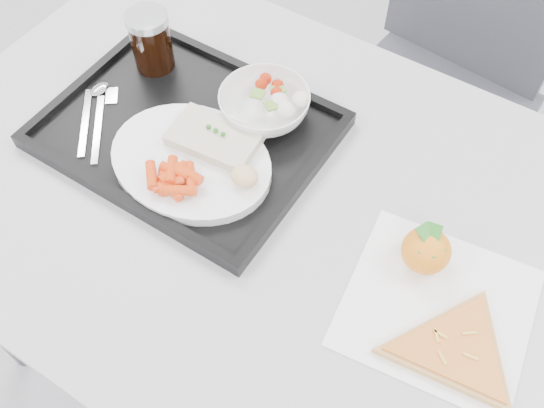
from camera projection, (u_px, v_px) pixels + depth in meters
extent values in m
cube|color=silver|center=(269.00, 201.00, 0.96)|extent=(1.20, 0.80, 0.03)
cylinder|color=#47474C|center=(168.00, 101.00, 1.60)|extent=(0.04, 0.04, 0.72)
cube|color=#393941|center=(424.00, 113.00, 1.45)|extent=(0.46, 0.46, 0.04)
cylinder|color=#47474C|center=(316.00, 188.00, 1.62)|extent=(0.03, 0.03, 0.43)
cylinder|color=#47474C|center=(440.00, 251.00, 1.51)|extent=(0.03, 0.03, 0.43)
cylinder|color=#47474C|center=(377.00, 105.00, 1.79)|extent=(0.03, 0.03, 0.43)
cylinder|color=#47474C|center=(493.00, 156.00, 1.68)|extent=(0.03, 0.03, 0.43)
cube|color=black|center=(187.00, 132.00, 1.01)|extent=(0.45, 0.35, 0.01)
cube|color=black|center=(243.00, 68.00, 1.08)|extent=(0.45, 0.02, 0.01)
cube|color=black|center=(120.00, 196.00, 0.92)|extent=(0.45, 0.02, 0.01)
cube|color=black|center=(298.00, 184.00, 0.94)|extent=(0.02, 0.32, 0.01)
cube|color=black|center=(88.00, 77.00, 1.07)|extent=(0.02, 0.32, 0.01)
cylinder|color=white|center=(191.00, 161.00, 0.96)|extent=(0.27, 0.27, 0.02)
cube|color=beige|center=(214.00, 138.00, 0.96)|extent=(0.15, 0.10, 0.02)
sphere|color=#236B1C|center=(209.00, 127.00, 0.96)|extent=(0.01, 0.01, 0.01)
sphere|color=#236B1C|center=(216.00, 130.00, 0.95)|extent=(0.01, 0.01, 0.01)
sphere|color=#236B1C|center=(223.00, 134.00, 0.95)|extent=(0.01, 0.01, 0.01)
ellipsoid|color=beige|center=(244.00, 176.00, 0.91)|extent=(0.05, 0.04, 0.03)
imported|color=white|center=(265.00, 105.00, 1.01)|extent=(0.15, 0.15, 0.05)
cylinder|color=black|center=(151.00, 43.00, 1.05)|extent=(0.07, 0.07, 0.10)
cylinder|color=#A5A8AD|center=(146.00, 19.00, 1.01)|extent=(0.07, 0.07, 0.01)
cube|color=silver|center=(85.00, 122.00, 1.01)|extent=(0.10, 0.13, 0.00)
ellipsoid|color=silver|center=(99.00, 89.00, 1.06)|extent=(0.04, 0.05, 0.01)
cube|color=silver|center=(98.00, 129.00, 1.01)|extent=(0.10, 0.13, 0.00)
cube|color=silver|center=(112.00, 96.00, 1.05)|extent=(0.04, 0.04, 0.00)
cube|color=white|center=(437.00, 307.00, 0.84)|extent=(0.28, 0.27, 0.00)
ellipsoid|color=orange|center=(426.00, 250.00, 0.85)|extent=(0.09, 0.09, 0.06)
cube|color=#236B1C|center=(431.00, 240.00, 0.83)|extent=(0.03, 0.05, 0.02)
cube|color=#236B1C|center=(431.00, 240.00, 0.83)|extent=(0.05, 0.04, 0.02)
cylinder|color=tan|center=(455.00, 350.00, 0.80)|extent=(0.31, 0.31, 0.01)
cylinder|color=#BC2F0A|center=(457.00, 348.00, 0.79)|extent=(0.27, 0.27, 0.00)
cube|color=#EABC47|center=(440.00, 334.00, 0.80)|extent=(0.02, 0.00, 0.00)
cube|color=#EABC47|center=(469.00, 333.00, 0.80)|extent=(0.02, 0.01, 0.00)
cube|color=#EABC47|center=(442.00, 358.00, 0.78)|extent=(0.02, 0.01, 0.00)
cube|color=#EABC47|center=(436.00, 335.00, 0.80)|extent=(0.01, 0.02, 0.00)
cube|color=#EABC47|center=(470.00, 356.00, 0.78)|extent=(0.02, 0.01, 0.00)
cylinder|color=red|center=(168.00, 184.00, 0.91)|extent=(0.04, 0.05, 0.02)
cylinder|color=red|center=(171.00, 170.00, 0.92)|extent=(0.04, 0.05, 0.02)
cylinder|color=red|center=(173.00, 173.00, 0.92)|extent=(0.03, 0.05, 0.02)
cylinder|color=red|center=(175.00, 171.00, 0.92)|extent=(0.05, 0.02, 0.02)
cylinder|color=red|center=(151.00, 175.00, 0.91)|extent=(0.04, 0.05, 0.02)
cylinder|color=red|center=(181.00, 191.00, 0.90)|extent=(0.05, 0.04, 0.02)
cylinder|color=red|center=(170.00, 189.00, 0.91)|extent=(0.05, 0.03, 0.02)
cylinder|color=red|center=(191.00, 176.00, 0.92)|extent=(0.04, 0.05, 0.02)
cylinder|color=red|center=(189.00, 174.00, 0.91)|extent=(0.05, 0.02, 0.02)
cylinder|color=red|center=(164.00, 181.00, 0.91)|extent=(0.04, 0.05, 0.02)
sphere|color=#AA2008|center=(278.00, 86.00, 1.02)|extent=(0.02, 0.02, 0.02)
sphere|color=#AA2008|center=(261.00, 84.00, 1.02)|extent=(0.02, 0.02, 0.02)
sphere|color=#AA2008|center=(277.00, 93.00, 1.01)|extent=(0.02, 0.02, 0.02)
sphere|color=#AA2008|center=(265.00, 79.00, 1.02)|extent=(0.02, 0.02, 0.02)
ellipsoid|color=silver|center=(301.00, 99.00, 1.00)|extent=(0.03, 0.03, 0.02)
ellipsoid|color=silver|center=(285.00, 110.00, 0.99)|extent=(0.03, 0.03, 0.02)
ellipsoid|color=silver|center=(279.00, 101.00, 1.00)|extent=(0.03, 0.03, 0.02)
ellipsoid|color=silver|center=(280.00, 102.00, 1.00)|extent=(0.03, 0.03, 0.02)
cube|color=olive|center=(278.00, 90.00, 1.00)|extent=(0.03, 0.03, 0.00)
cube|color=olive|center=(258.00, 94.00, 1.00)|extent=(0.03, 0.03, 0.00)
cube|color=olive|center=(271.00, 105.00, 0.98)|extent=(0.03, 0.03, 0.00)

